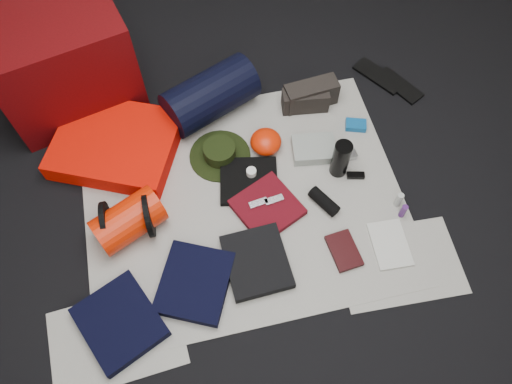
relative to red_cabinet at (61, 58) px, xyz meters
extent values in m
cube|color=black|center=(0.79, -0.90, -0.30)|extent=(4.50, 4.50, 0.02)
cube|color=beige|center=(0.79, -0.90, -0.28)|extent=(1.60, 1.30, 0.01)
cube|color=beige|center=(0.09, -1.45, -0.28)|extent=(0.61, 0.44, 0.00)
cube|color=beige|center=(1.44, -1.40, -0.28)|extent=(0.60, 0.43, 0.00)
cube|color=#530608|center=(0.00, 0.00, 0.00)|extent=(0.80, 0.72, 0.57)
cube|color=#F61202|center=(0.19, -0.45, -0.22)|extent=(0.77, 0.72, 0.11)
cylinder|color=red|center=(0.22, -0.93, -0.18)|extent=(0.38, 0.32, 0.19)
cylinder|color=black|center=(0.12, -0.93, -0.17)|extent=(0.02, 0.22, 0.22)
cylinder|color=black|center=(0.32, -0.93, -0.17)|extent=(0.03, 0.22, 0.22)
cylinder|color=black|center=(0.74, -0.30, -0.15)|extent=(0.56, 0.44, 0.26)
cylinder|color=black|center=(0.72, -0.61, -0.27)|extent=(0.35, 0.35, 0.01)
cylinder|color=black|center=(0.72, -0.61, -0.23)|extent=(0.17, 0.17, 0.07)
cube|color=black|center=(1.25, -0.40, -0.22)|extent=(0.27, 0.13, 0.13)
cube|color=black|center=(1.29, -0.37, -0.21)|extent=(0.30, 0.14, 0.15)
cube|color=black|center=(1.74, -0.27, -0.28)|extent=(0.26, 0.31, 0.02)
cube|color=black|center=(1.83, -0.36, -0.28)|extent=(0.23, 0.30, 0.02)
cube|color=black|center=(0.12, -1.39, -0.25)|extent=(0.43, 0.46, 0.06)
cube|color=black|center=(0.47, -1.29, -0.25)|extent=(0.43, 0.45, 0.05)
cube|color=black|center=(0.78, -1.25, -0.25)|extent=(0.30, 0.34, 0.05)
cube|color=black|center=(0.84, -0.80, -0.26)|extent=(0.34, 0.33, 0.03)
cube|color=#590912|center=(0.89, -0.98, -0.26)|extent=(0.38, 0.38, 0.04)
ellipsoid|color=red|center=(0.97, -0.61, -0.22)|extent=(0.18, 0.18, 0.11)
cube|color=gray|center=(1.22, -0.70, -0.25)|extent=(0.25, 0.20, 0.06)
cylinder|color=black|center=(1.31, -0.84, -0.17)|extent=(0.10, 0.10, 0.23)
cylinder|color=black|center=(1.18, -1.01, -0.25)|extent=(0.14, 0.18, 0.06)
cube|color=#B6B7BB|center=(1.39, -0.77, -0.26)|extent=(0.09, 0.06, 0.03)
cube|color=#0E5390|center=(1.49, -0.59, -0.26)|extent=(0.13, 0.10, 0.04)
cylinder|color=#4C2067|center=(1.54, -1.16, -0.23)|extent=(0.04, 0.04, 0.09)
cylinder|color=#ADB1AD|center=(1.54, -1.10, -0.23)|extent=(0.04, 0.04, 0.10)
cube|color=black|center=(1.20, -1.28, -0.27)|extent=(0.14, 0.20, 0.03)
cube|color=beige|center=(1.43, -1.30, -0.27)|extent=(0.18, 0.26, 0.01)
cube|color=beige|center=(1.45, -1.26, -0.28)|extent=(0.14, 0.17, 0.01)
cube|color=black|center=(1.39, -0.89, -0.27)|extent=(0.10, 0.06, 0.02)
cube|color=#B6B7BB|center=(0.17, -1.42, -0.27)|extent=(0.11, 0.11, 0.01)
cylinder|color=white|center=(0.86, -0.77, -0.23)|extent=(0.05, 0.05, 0.03)
cube|color=#B6B7BB|center=(0.85, -0.96, -0.23)|extent=(0.10, 0.05, 0.01)
cube|color=#B6B7BB|center=(0.93, -0.96, -0.23)|extent=(0.10, 0.05, 0.01)
camera|label=1|loc=(0.58, -2.07, 1.97)|focal=35.00mm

